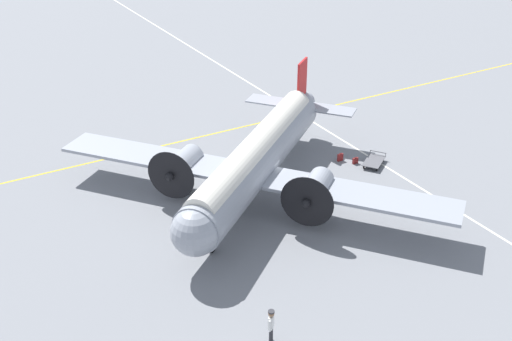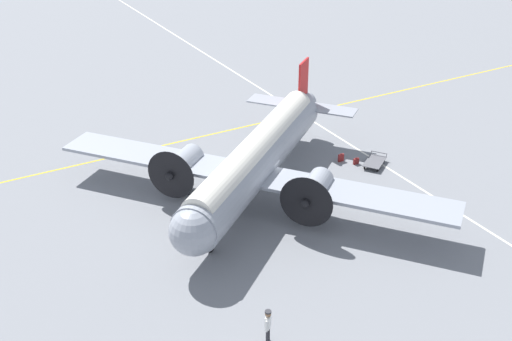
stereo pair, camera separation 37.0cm
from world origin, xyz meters
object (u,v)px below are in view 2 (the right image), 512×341
object	(u,v)px
suitcase_upright_spare	(356,161)
baggage_cart	(375,162)
airliner_main	(253,161)
suitcase_near_door	(341,158)
crew_foreground	(268,323)

from	to	relation	value
suitcase_upright_spare	baggage_cart	world-z (taller)	baggage_cart
airliner_main	suitcase_near_door	distance (m)	8.21
airliner_main	suitcase_upright_spare	xyz separation A→B (m)	(-8.40, -0.56, -2.37)
suitcase_near_door	baggage_cart	distance (m)	2.32
crew_foreground	suitcase_near_door	xyz separation A→B (m)	(-13.40, -12.83, -0.84)
suitcase_near_door	baggage_cart	bearing A→B (deg)	135.35
airliner_main	crew_foreground	world-z (taller)	airliner_main
crew_foreground	suitcase_upright_spare	world-z (taller)	crew_foreground
baggage_cart	crew_foreground	bearing A→B (deg)	1.60
suitcase_near_door	suitcase_upright_spare	world-z (taller)	suitcase_near_door
suitcase_near_door	baggage_cart	world-z (taller)	suitcase_near_door
airliner_main	suitcase_near_door	xyz separation A→B (m)	(-7.75, -1.42, -2.32)
suitcase_upright_spare	crew_foreground	bearing A→B (deg)	40.43
suitcase_near_door	baggage_cart	xyz separation A→B (m)	(-1.65, 1.63, 0.01)
crew_foreground	suitcase_upright_spare	size ratio (longest dim) A/B	3.78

